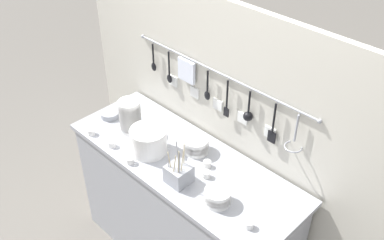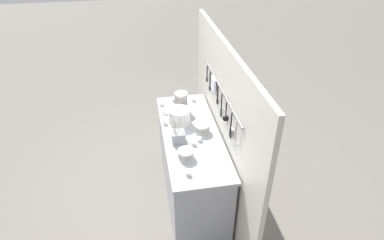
# 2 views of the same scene
# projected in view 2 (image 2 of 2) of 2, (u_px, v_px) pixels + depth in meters

# --- Properties ---
(ground_plane) EXTENTS (20.00, 20.00, 0.00)m
(ground_plane) POSITION_uv_depth(u_px,v_px,m) (191.00, 196.00, 3.72)
(ground_plane) COLOR #666059
(counter) EXTENTS (1.54, 0.57, 0.91)m
(counter) POSITION_uv_depth(u_px,v_px,m) (191.00, 167.00, 3.47)
(counter) COLOR #9EA0A8
(counter) RESTS_ON ground
(back_wall) EXTENTS (2.34, 0.11, 1.82)m
(back_wall) POSITION_uv_depth(u_px,v_px,m) (222.00, 129.00, 3.26)
(back_wall) COLOR beige
(back_wall) RESTS_ON ground
(bowl_stack_tall_left) EXTENTS (0.15, 0.15, 0.09)m
(bowl_stack_tall_left) POSITION_uv_depth(u_px,v_px,m) (202.00, 128.00, 3.21)
(bowl_stack_tall_left) COLOR white
(bowl_stack_tall_left) RESTS_ON counter
(bowl_stack_nested_right) EXTENTS (0.14, 0.14, 0.22)m
(bowl_stack_nested_right) POSITION_uv_depth(u_px,v_px,m) (181.00, 102.00, 3.51)
(bowl_stack_nested_right) COLOR white
(bowl_stack_nested_right) RESTS_ON counter
(bowl_stack_short_front) EXTENTS (0.14, 0.14, 0.09)m
(bowl_stack_short_front) POSITION_uv_depth(u_px,v_px,m) (186.00, 154.00, 2.87)
(bowl_stack_short_front) COLOR white
(bowl_stack_short_front) RESTS_ON counter
(plate_stack) EXTENTS (0.22, 0.22, 0.16)m
(plate_stack) POSITION_uv_depth(u_px,v_px,m) (179.00, 116.00, 3.33)
(plate_stack) COLOR white
(plate_stack) RESTS_ON counter
(steel_mixing_bowl) EXTENTS (0.13, 0.13, 0.04)m
(steel_mixing_bowl) POSITION_uv_depth(u_px,v_px,m) (178.00, 99.00, 3.74)
(steel_mixing_bowl) COLOR #93969E
(steel_mixing_bowl) RESTS_ON counter
(cutlery_caddy) EXTENTS (0.13, 0.13, 0.27)m
(cutlery_caddy) POSITION_uv_depth(u_px,v_px,m) (178.00, 136.00, 3.07)
(cutlery_caddy) COLOR #93969E
(cutlery_caddy) RESTS_ON counter
(cup_front_right) EXTENTS (0.05, 0.05, 0.04)m
(cup_front_right) POSITION_uv_depth(u_px,v_px,m) (188.00, 174.00, 2.69)
(cup_front_right) COLOR white
(cup_front_right) RESTS_ON counter
(cup_front_left) EXTENTS (0.05, 0.05, 0.04)m
(cup_front_left) POSITION_uv_depth(u_px,v_px,m) (162.00, 104.00, 3.66)
(cup_front_left) COLOR white
(cup_front_left) RESTS_ON counter
(cup_centre) EXTENTS (0.05, 0.05, 0.04)m
(cup_centre) POSITION_uv_depth(u_px,v_px,m) (165.00, 123.00, 3.33)
(cup_centre) COLOR white
(cup_centre) RESTS_ON counter
(cup_edge_near) EXTENTS (0.05, 0.05, 0.04)m
(cup_edge_near) POSITION_uv_depth(u_px,v_px,m) (193.00, 100.00, 3.74)
(cup_edge_near) COLOR white
(cup_edge_near) RESTS_ON counter
(cup_back_left) EXTENTS (0.05, 0.05, 0.04)m
(cup_back_left) POSITION_uv_depth(u_px,v_px,m) (165.00, 113.00, 3.50)
(cup_back_left) COLOR white
(cup_back_left) RESTS_ON counter
(cup_back_right) EXTENTS (0.05, 0.05, 0.04)m
(cup_back_right) POSITION_uv_depth(u_px,v_px,m) (193.00, 143.00, 3.04)
(cup_back_right) COLOR white
(cup_back_right) RESTS_ON counter
(cup_beside_plates) EXTENTS (0.05, 0.05, 0.04)m
(cup_beside_plates) POSITION_uv_depth(u_px,v_px,m) (199.00, 139.00, 3.10)
(cup_beside_plates) COLOR white
(cup_beside_plates) RESTS_ON counter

